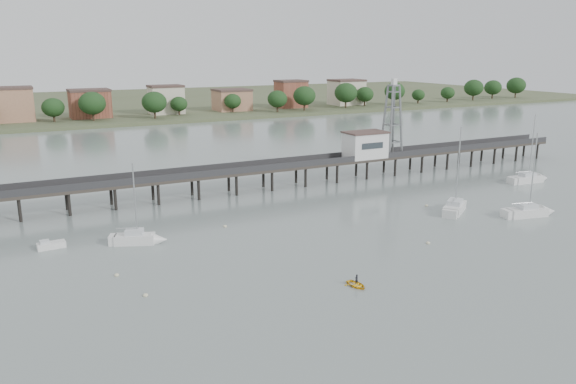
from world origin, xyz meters
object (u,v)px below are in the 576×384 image
sailboat_c (456,206)px  yellow_dinghy (356,286)px  white_tender (50,245)px  sailboat_d (534,212)px  pier (250,171)px  lattice_tower (392,121)px  sailboat_b (142,239)px  sailboat_e (532,179)px

sailboat_c → yellow_dinghy: sailboat_c is taller
white_tender → sailboat_d: bearing=-18.7°
pier → white_tender: pier is taller
lattice_tower → sailboat_c: 29.52m
pier → sailboat_b: sailboat_b is taller
sailboat_d → sailboat_c: bearing=148.6°
lattice_tower → sailboat_e: lattice_tower is taller
sailboat_b → sailboat_e: sailboat_e is taller
sailboat_c → sailboat_b: bearing=136.4°
yellow_dinghy → pier: bearing=73.7°
sailboat_c → white_tender: (-59.81, 10.22, -0.22)m
pier → white_tender: bearing=-155.0°
sailboat_e → white_tender: (-87.18, 1.95, -0.22)m
sailboat_c → sailboat_d: sailboat_c is taller
sailboat_b → white_tender: (-11.05, 3.54, -0.24)m
white_tender → yellow_dinghy: yellow_dinghy is taller
sailboat_e → sailboat_b: bearing=-173.2°
sailboat_c → sailboat_d: (8.36, -7.98, 0.00)m
sailboat_b → sailboat_e: 76.15m
pier → lattice_tower: lattice_tower is taller
pier → yellow_dinghy: bearing=-98.6°
lattice_tower → sailboat_e: (20.36, -18.43, -10.46)m
yellow_dinghy → sailboat_d: bearing=6.4°
sailboat_d → pier: bearing=145.7°
yellow_dinghy → white_tender: bearing=127.7°
white_tender → yellow_dinghy: (28.58, -28.14, -0.41)m
pier → sailboat_b: 31.62m
sailboat_c → sailboat_d: bearing=-79.5°
lattice_tower → sailboat_b: size_ratio=1.35×
sailboat_d → yellow_dinghy: 40.82m
sailboat_b → lattice_tower: bearing=41.7°
pier → lattice_tower: bearing=0.0°
sailboat_b → yellow_dinghy: size_ratio=4.25×
lattice_tower → sailboat_b: (-55.78, -20.02, -10.45)m
sailboat_d → white_tender: bearing=177.3°
sailboat_d → white_tender: (-68.17, 18.20, -0.23)m
sailboat_e → pier: bearing=166.0°
sailboat_e → yellow_dinghy: sailboat_e is taller
pier → sailboat_c: (24.48, -26.70, -3.16)m
lattice_tower → yellow_dinghy: size_ratio=5.74×
white_tender → pier: bearing=21.2°
white_tender → yellow_dinghy: 40.11m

